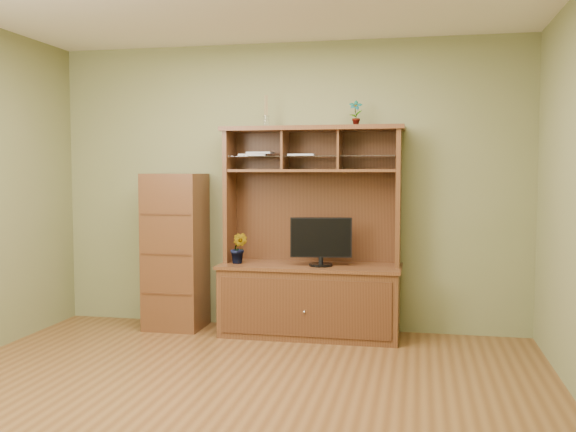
# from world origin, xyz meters

# --- Properties ---
(room) EXTENTS (4.54, 4.04, 2.74)m
(room) POSITION_xyz_m (0.00, 0.00, 1.35)
(room) COLOR brown
(room) RESTS_ON ground
(media_hutch) EXTENTS (1.66, 0.61, 1.90)m
(media_hutch) POSITION_xyz_m (0.27, 1.73, 0.52)
(media_hutch) COLOR #442713
(media_hutch) RESTS_ON room
(monitor) EXTENTS (0.55, 0.21, 0.43)m
(monitor) POSITION_xyz_m (0.38, 1.65, 0.88)
(monitor) COLOR black
(monitor) RESTS_ON media_hutch
(orchid_plant) EXTENTS (0.17, 0.14, 0.28)m
(orchid_plant) POSITION_xyz_m (-0.38, 1.65, 0.79)
(orchid_plant) COLOR #2F571E
(orchid_plant) RESTS_ON media_hutch
(top_plant) EXTENTS (0.12, 0.09, 0.23)m
(top_plant) POSITION_xyz_m (0.66, 1.80, 2.02)
(top_plant) COLOR #366423
(top_plant) RESTS_ON media_hutch
(reed_diffuser) EXTENTS (0.06, 0.06, 0.29)m
(reed_diffuser) POSITION_xyz_m (-0.16, 1.80, 2.01)
(reed_diffuser) COLOR silver
(reed_diffuser) RESTS_ON media_hutch
(magazines) EXTENTS (0.72, 0.22, 0.04)m
(magazines) POSITION_xyz_m (-0.12, 1.80, 1.65)
(magazines) COLOR silver
(magazines) RESTS_ON media_hutch
(side_cabinet) EXTENTS (0.53, 0.48, 1.47)m
(side_cabinet) POSITION_xyz_m (-1.03, 1.74, 0.74)
(side_cabinet) COLOR #442713
(side_cabinet) RESTS_ON room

